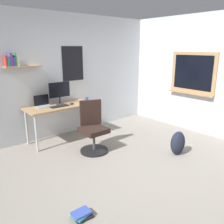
{
  "coord_description": "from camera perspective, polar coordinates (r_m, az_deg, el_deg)",
  "views": [
    {
      "loc": [
        -2.44,
        -2.19,
        1.9
      ],
      "look_at": [
        0.01,
        0.73,
        0.85
      ],
      "focal_mm": 37.8,
      "sensor_mm": 36.0,
      "label": 1
    }
  ],
  "objects": [
    {
      "name": "computer_mouse",
      "position": [
        4.97,
        -9.74,
        1.99
      ],
      "size": [
        0.1,
        0.06,
        0.03
      ],
      "primitive_type": "ellipsoid",
      "color": "#262628",
      "rests_on": "desk"
    },
    {
      "name": "office_chair",
      "position": [
        4.42,
        -4.64,
        -4.36
      ],
      "size": [
        0.53,
        0.55,
        0.95
      ],
      "color": "black",
      "rests_on": "ground"
    },
    {
      "name": "keyboard",
      "position": [
        4.84,
        -12.59,
        1.39
      ],
      "size": [
        0.37,
        0.13,
        0.02
      ],
      "primitive_type": "cube",
      "color": "black",
      "rests_on": "desk"
    },
    {
      "name": "coffee_mug",
      "position": [
        5.21,
        -6.16,
        3.09
      ],
      "size": [
        0.08,
        0.08,
        0.09
      ],
      "primitive_type": "cylinder",
      "color": "#334CA5",
      "rests_on": "desk"
    },
    {
      "name": "ground_plane",
      "position": [
        3.79,
        7.21,
        -14.82
      ],
      "size": [
        5.2,
        5.2,
        0.0
      ],
      "primitive_type": "plane",
      "color": "gray",
      "rests_on": "ground"
    },
    {
      "name": "laptop",
      "position": [
        4.92,
        -16.39,
        1.89
      ],
      "size": [
        0.31,
        0.21,
        0.23
      ],
      "color": "#ADAFB5",
      "rests_on": "desk"
    },
    {
      "name": "book_stack_on_floor",
      "position": [
        2.97,
        -7.24,
        -23.42
      ],
      "size": [
        0.24,
        0.19,
        0.08
      ],
      "color": "black",
      "rests_on": "ground"
    },
    {
      "name": "backpack",
      "position": [
        4.48,
        15.62,
        -7.23
      ],
      "size": [
        0.32,
        0.22,
        0.44
      ],
      "primitive_type": "ellipsoid",
      "color": "#1E2333",
      "rests_on": "ground"
    },
    {
      "name": "wall_back",
      "position": [
        5.27,
        -12.42,
        8.57
      ],
      "size": [
        5.0,
        0.3,
        2.6
      ],
      "color": "silver",
      "rests_on": "ground"
    },
    {
      "name": "desk",
      "position": [
        4.96,
        -12.2,
        0.69
      ],
      "size": [
        1.43,
        0.59,
        0.75
      ],
      "color": "tan",
      "rests_on": "ground"
    },
    {
      "name": "monitor_primary",
      "position": [
        4.98,
        -12.58,
        4.85
      ],
      "size": [
        0.46,
        0.17,
        0.46
      ],
      "color": "#38383D",
      "rests_on": "desk"
    }
  ]
}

